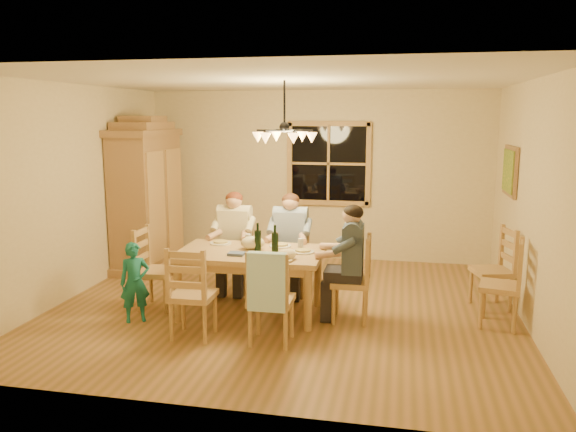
% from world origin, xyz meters
% --- Properties ---
extents(floor, '(5.50, 5.50, 0.00)m').
position_xyz_m(floor, '(0.00, 0.00, 0.00)').
color(floor, olive).
rests_on(floor, ground).
extents(ceiling, '(5.50, 5.00, 0.02)m').
position_xyz_m(ceiling, '(0.00, 0.00, 2.70)').
color(ceiling, white).
rests_on(ceiling, wall_back).
extents(wall_back, '(5.50, 0.02, 2.70)m').
position_xyz_m(wall_back, '(0.00, 2.50, 1.35)').
color(wall_back, beige).
rests_on(wall_back, floor).
extents(wall_left, '(0.02, 5.00, 2.70)m').
position_xyz_m(wall_left, '(-2.75, 0.00, 1.35)').
color(wall_left, beige).
rests_on(wall_left, floor).
extents(wall_right, '(0.02, 5.00, 2.70)m').
position_xyz_m(wall_right, '(2.75, 0.00, 1.35)').
color(wall_right, beige).
rests_on(wall_right, floor).
extents(window, '(1.30, 0.06, 1.30)m').
position_xyz_m(window, '(0.20, 2.47, 1.55)').
color(window, black).
rests_on(window, wall_back).
extents(painting, '(0.06, 0.78, 0.64)m').
position_xyz_m(painting, '(2.71, 1.20, 1.60)').
color(painting, olive).
rests_on(painting, wall_right).
extents(chandelier, '(0.77, 0.68, 0.71)m').
position_xyz_m(chandelier, '(-0.00, 0.00, 2.08)').
color(chandelier, black).
rests_on(chandelier, ceiling).
extents(armoire, '(0.66, 1.40, 2.30)m').
position_xyz_m(armoire, '(-2.42, 1.38, 1.06)').
color(armoire, olive).
rests_on(armoire, floor).
extents(dining_table, '(1.69, 1.05, 0.76)m').
position_xyz_m(dining_table, '(-0.33, -0.33, 0.66)').
color(dining_table, '#AB824C').
rests_on(dining_table, floor).
extents(chair_far_left, '(0.45, 0.43, 0.99)m').
position_xyz_m(chair_far_left, '(-0.76, 0.45, 0.30)').
color(chair_far_left, tan).
rests_on(chair_far_left, floor).
extents(chair_far_right, '(0.45, 0.43, 0.99)m').
position_xyz_m(chair_far_right, '(-0.02, 0.46, 0.30)').
color(chair_far_right, tan).
rests_on(chair_far_right, floor).
extents(chair_near_left, '(0.45, 0.43, 0.99)m').
position_xyz_m(chair_near_left, '(-0.74, -1.13, 0.30)').
color(chair_near_left, tan).
rests_on(chair_near_left, floor).
extents(chair_near_right, '(0.45, 0.43, 0.99)m').
position_xyz_m(chair_near_right, '(0.10, -1.12, 0.30)').
color(chair_near_right, tan).
rests_on(chair_near_right, floor).
extents(chair_end_left, '(0.43, 0.45, 0.99)m').
position_xyz_m(chair_end_left, '(-1.49, -0.35, 0.30)').
color(chair_end_left, tan).
rests_on(chair_end_left, floor).
extents(chair_end_right, '(0.43, 0.45, 0.99)m').
position_xyz_m(chair_end_right, '(0.83, -0.32, 0.30)').
color(chair_end_right, tan).
rests_on(chair_end_right, floor).
extents(adult_woman, '(0.40, 0.43, 0.87)m').
position_xyz_m(adult_woman, '(-0.76, 0.45, 0.84)').
color(adult_woman, beige).
rests_on(adult_woman, floor).
extents(adult_plaid_man, '(0.40, 0.43, 0.87)m').
position_xyz_m(adult_plaid_man, '(-0.02, 0.46, 0.84)').
color(adult_plaid_man, '#304C85').
rests_on(adult_plaid_man, floor).
extents(adult_slate_man, '(0.43, 0.40, 0.87)m').
position_xyz_m(adult_slate_man, '(0.83, -0.32, 0.84)').
color(adult_slate_man, '#3B4A5F').
rests_on(adult_slate_man, floor).
extents(towel, '(0.38, 0.11, 0.58)m').
position_xyz_m(towel, '(0.10, -1.31, 0.70)').
color(towel, '#B0DBEE').
rests_on(towel, chair_near_right).
extents(wine_bottle_a, '(0.08, 0.08, 0.33)m').
position_xyz_m(wine_bottle_a, '(-0.25, -0.32, 0.93)').
color(wine_bottle_a, black).
rests_on(wine_bottle_a, dining_table).
extents(wine_bottle_b, '(0.08, 0.08, 0.33)m').
position_xyz_m(wine_bottle_b, '(-0.03, -0.39, 0.93)').
color(wine_bottle_b, black).
rests_on(wine_bottle_b, dining_table).
extents(plate_woman, '(0.26, 0.26, 0.02)m').
position_xyz_m(plate_woman, '(-0.79, -0.05, 0.77)').
color(plate_woman, white).
rests_on(plate_woman, dining_table).
extents(plate_plaid, '(0.26, 0.26, 0.02)m').
position_xyz_m(plate_plaid, '(-0.04, -0.06, 0.77)').
color(plate_plaid, white).
rests_on(plate_plaid, dining_table).
extents(plate_slate, '(0.26, 0.26, 0.02)m').
position_xyz_m(plate_slate, '(0.27, -0.29, 0.77)').
color(plate_slate, white).
rests_on(plate_slate, dining_table).
extents(wine_glass_a, '(0.06, 0.06, 0.14)m').
position_xyz_m(wine_glass_a, '(-0.44, -0.06, 0.83)').
color(wine_glass_a, silver).
rests_on(wine_glass_a, dining_table).
extents(wine_glass_b, '(0.06, 0.06, 0.14)m').
position_xyz_m(wine_glass_b, '(0.23, -0.19, 0.83)').
color(wine_glass_b, silver).
rests_on(wine_glass_b, dining_table).
extents(cap, '(0.20, 0.20, 0.11)m').
position_xyz_m(cap, '(0.16, -0.61, 0.82)').
color(cap, beige).
rests_on(cap, dining_table).
extents(napkin, '(0.18, 0.14, 0.03)m').
position_xyz_m(napkin, '(-0.44, -0.55, 0.78)').
color(napkin, '#4C5C8B').
rests_on(napkin, dining_table).
extents(cloth_bundle, '(0.28, 0.22, 0.15)m').
position_xyz_m(cloth_bundle, '(-0.33, -0.25, 0.84)').
color(cloth_bundle, beige).
rests_on(cloth_bundle, dining_table).
extents(child, '(0.40, 0.36, 0.91)m').
position_xyz_m(child, '(-1.55, -0.82, 0.46)').
color(child, '#1A7772').
rests_on(child, floor).
extents(chair_spare_front, '(0.50, 0.52, 0.99)m').
position_xyz_m(chair_spare_front, '(2.45, -0.16, 0.30)').
color(chair_spare_front, tan).
rests_on(chair_spare_front, floor).
extents(chair_spare_back, '(0.52, 0.53, 0.99)m').
position_xyz_m(chair_spare_back, '(2.45, 0.46, 0.30)').
color(chair_spare_back, tan).
rests_on(chair_spare_back, floor).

